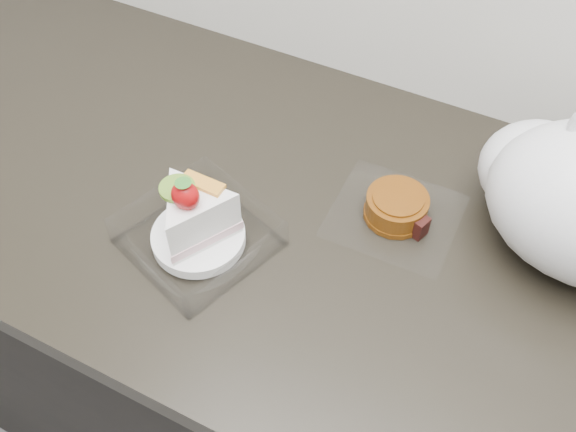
{
  "coord_description": "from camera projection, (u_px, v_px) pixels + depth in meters",
  "views": [
    {
      "loc": [
        0.11,
        1.17,
        1.59
      ],
      "look_at": [
        -0.13,
        1.65,
        0.94
      ],
      "focal_mm": 40.0,
      "sensor_mm": 36.0,
      "label": 1
    }
  ],
  "objects": [
    {
      "name": "counter",
      "position": [
        359.0,
        388.0,
        1.2
      ],
      "size": [
        2.04,
        0.64,
        0.9
      ],
      "color": "black",
      "rests_on": "ground"
    },
    {
      "name": "cake_tray",
      "position": [
        197.0,
        227.0,
        0.83
      ],
      "size": [
        0.22,
        0.22,
        0.13
      ],
      "rotation": [
        0.0,
        0.0,
        -0.34
      ],
      "color": "white",
      "rests_on": "counter"
    },
    {
      "name": "mooncake_wrap",
      "position": [
        397.0,
        209.0,
        0.87
      ],
      "size": [
        0.17,
        0.16,
        0.04
      ],
      "rotation": [
        0.0,
        0.0,
        0.19
      ],
      "color": "white",
      "rests_on": "counter"
    }
  ]
}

